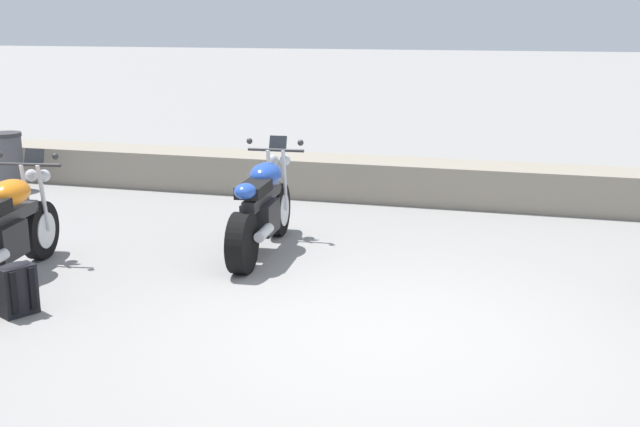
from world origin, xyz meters
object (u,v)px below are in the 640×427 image
at_px(motorcycle_orange_near_left, 5,231).
at_px(trash_bin, 8,161).
at_px(rider_backpack, 17,288).
at_px(motorcycle_blue_centre, 262,209).

height_order(motorcycle_orange_near_left, trash_bin, motorcycle_orange_near_left).
bearing_deg(motorcycle_orange_near_left, rider_backpack, -48.81).
xyz_separation_m(motorcycle_orange_near_left, trash_bin, (-2.65, 3.56, -0.05)).
bearing_deg(rider_backpack, trash_bin, 127.49).
height_order(motorcycle_blue_centre, rider_backpack, motorcycle_blue_centre).
bearing_deg(motorcycle_blue_centre, rider_backpack, -121.06).
bearing_deg(motorcycle_orange_near_left, motorcycle_blue_centre, 36.54).
height_order(motorcycle_blue_centre, trash_bin, motorcycle_blue_centre).
bearing_deg(rider_backpack, motorcycle_blue_centre, 58.94).
distance_m(motorcycle_orange_near_left, rider_backpack, 1.07).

